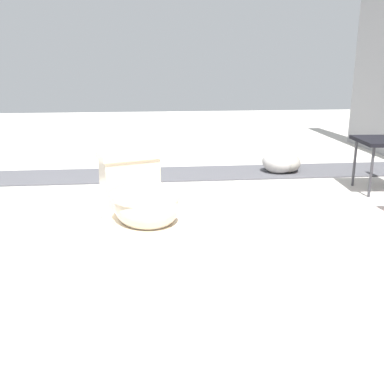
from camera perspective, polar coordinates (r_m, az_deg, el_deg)
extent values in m
plane|color=beige|center=(2.93, -5.23, -4.51)|extent=(14.00, 14.00, 0.00)
cube|color=#4C4C51|center=(4.29, 1.16, 2.38)|extent=(0.56, 8.00, 0.01)
cube|color=beige|center=(2.68, -6.41, -4.60)|extent=(0.68, 0.51, 0.17)
ellipsoid|color=beige|center=(2.53, -5.83, -1.62)|extent=(0.53, 0.48, 0.28)
cylinder|color=beige|center=(2.52, -5.87, -0.41)|extent=(0.49, 0.49, 0.03)
cube|color=beige|center=(2.80, -7.88, 1.31)|extent=(0.28, 0.38, 0.30)
cube|color=beige|center=(2.76, -8.02, 4.68)|extent=(0.31, 0.41, 0.04)
cylinder|color=silver|center=(2.78, -6.45, 5.31)|extent=(0.02, 0.02, 0.01)
cylinder|color=#38383D|center=(3.78, 21.81, 2.36)|extent=(0.02, 0.02, 0.40)
cylinder|color=#38383D|center=(4.09, 19.94, 3.52)|extent=(0.02, 0.02, 0.40)
ellipsoid|color=gray|center=(4.45, 11.79, 3.75)|extent=(0.37, 0.30, 0.20)
ellipsoid|color=#B7B2AD|center=(4.37, 10.90, 3.80)|extent=(0.41, 0.41, 0.23)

